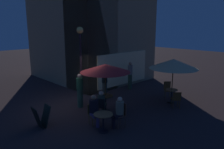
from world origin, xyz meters
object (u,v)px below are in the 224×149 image
Objects in this scene: patio_umbrella_0 at (105,68)px; cafe_chair_0 at (101,106)px; patron_seated_0 at (102,101)px; street_lamp_near_corner at (80,49)px; patron_standing_4 at (80,90)px; patron_seated_1 at (119,110)px; cafe_table_0 at (105,100)px; cafe_chair_1 at (176,98)px; patron_seated_2 at (94,108)px; menu_sandwich_board at (41,117)px; cafe_table_2 at (103,119)px; cafe_chair_4 at (93,112)px; patron_standing_3 at (130,75)px; patron_standing_5 at (105,83)px; cafe_chair_3 at (122,112)px; cafe_chair_2 at (167,88)px; cafe_table_1 at (172,94)px; patio_umbrella_1 at (173,64)px.

patio_umbrella_0 is 1.74m from cafe_chair_0.
street_lamp_near_corner is at bearing 46.42° from patron_seated_0.
patron_seated_1 is at bearing 9.95° from patron_standing_4.
cafe_table_0 is 0.86× the size of cafe_chair_0.
patron_seated_2 reaches higher than cafe_chair_1.
menu_sandwich_board is at bearing -157.05° from street_lamp_near_corner.
menu_sandwich_board reaches higher than cafe_table_2.
cafe_chair_4 is 0.49× the size of patron_standing_3.
menu_sandwich_board is 0.48× the size of patron_standing_5.
cafe_chair_1 is 3.88m from patron_standing_5.
cafe_chair_0 is 0.50× the size of patron_standing_3.
patron_standing_4 is at bearing 21.25° from menu_sandwich_board.
cafe_chair_3 is 1.12m from patron_seated_2.
cafe_table_0 is at bearing -4.95° from menu_sandwich_board.
street_lamp_near_corner is 4.55× the size of menu_sandwich_board.
cafe_chair_2 is 0.54× the size of patron_standing_4.
street_lamp_near_corner is 5.32m from cafe_table_1.
patio_umbrella_1 is at bearing -25.77° from patio_umbrella_0.
cafe_table_1 is 0.56× the size of patron_seated_2.
patron_standing_3 is at bearing -131.79° from patron_seated_1.
patio_umbrella_0 is 2.53× the size of cafe_chair_2.
cafe_table_2 is 0.81m from cafe_chair_4.
patron_seated_0 is at bearing -55.39° from cafe_chair_2.
patio_umbrella_0 is 2.72× the size of cafe_chair_4.
cafe_table_0 is 0.42× the size of patron_standing_5.
patron_standing_5 reaches higher than cafe_chair_3.
street_lamp_near_corner reaches higher than patron_seated_2.
patron_standing_4 is (2.47, 0.79, 0.42)m from menu_sandwich_board.
patron_standing_3 is (-0.24, 2.64, 0.36)m from cafe_chair_2.
cafe_chair_4 is 3.26m from patron_standing_5.
menu_sandwich_board is at bearing -116.30° from cafe_chair_4.
cafe_chair_3 is 3.52m from patron_standing_5.
cafe_chair_1 is at bearing -177.13° from patron_seated_1.
patron_seated_0 reaches higher than menu_sandwich_board.
street_lamp_near_corner is 2.85m from cafe_table_0.
patron_standing_5 is at bearing 67.82° from cafe_chair_1.
street_lamp_near_corner is 4.63× the size of cafe_chair_1.
cafe_table_0 is 1.75m from patron_standing_5.
patron_seated_1 is (-0.14, 0.03, 0.12)m from cafe_chair_3.
cafe_chair_1 is at bearing -0.28° from cafe_chair_2.
menu_sandwich_board is at bearing 108.39° from cafe_chair_1.
patron_seated_1 is at bearing -133.37° from patron_seated_0.
cafe_chair_0 is 0.49× the size of patron_standing_5.
patron_standing_5 reaches higher than cafe_chair_1.
cafe_chair_3 reaches higher than cafe_chair_0.
cafe_table_2 is at bearing 179.56° from cafe_table_1.
street_lamp_near_corner reaches higher than cafe_chair_3.
cafe_chair_1 is at bearing 44.23° from patron_standing_5.
street_lamp_near_corner is 5.35m from cafe_chair_2.
patron_standing_5 is (1.92, 2.99, 0.21)m from patron_seated_1.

